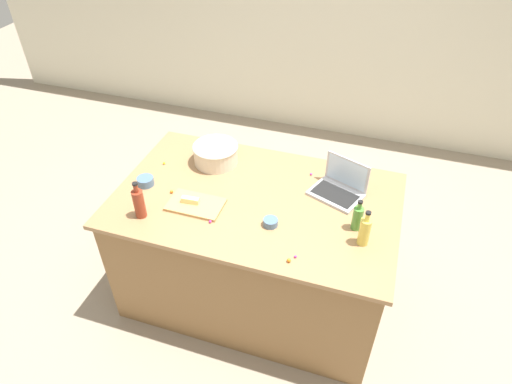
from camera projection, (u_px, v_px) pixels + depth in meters
name	position (u px, v px, depth m)	size (l,w,h in m)	color
ground_plane	(256.00, 290.00, 3.36)	(12.00, 12.00, 0.00)	gray
wall_back	(334.00, 13.00, 4.37)	(8.00, 0.10, 2.60)	beige
island_counter	(256.00, 248.00, 3.08)	(1.77, 1.10, 0.90)	olive
laptop	(339.00, 187.00, 2.81)	(0.37, 0.33, 0.22)	#B7B7BC
mixing_bowl_large	(216.00, 153.00, 3.05)	(0.31, 0.31, 0.14)	beige
bottle_olive	(357.00, 218.00, 2.53)	(0.06, 0.06, 0.20)	#4C8C38
bottle_soy	(139.00, 203.00, 2.60)	(0.07, 0.07, 0.25)	maroon
bottle_oil	(365.00, 231.00, 2.43)	(0.06, 0.06, 0.23)	#DBC64C
cutting_board	(196.00, 205.00, 2.73)	(0.34, 0.21, 0.02)	tan
butter_stick_left	(190.00, 200.00, 2.72)	(0.11, 0.04, 0.04)	#F4E58C
ramekin_small	(271.00, 222.00, 2.59)	(0.09, 0.09, 0.04)	slate
ramekin_medium	(145.00, 181.00, 2.88)	(0.11, 0.11, 0.05)	slate
candy_0	(311.00, 174.00, 2.97)	(0.02, 0.02, 0.02)	#CC3399
candy_1	(172.00, 192.00, 2.83)	(0.02, 0.02, 0.02)	orange
candy_2	(289.00, 260.00, 2.37)	(0.02, 0.02, 0.02)	orange
candy_3	(210.00, 222.00, 2.61)	(0.02, 0.02, 0.02)	#CC3399
candy_4	(164.00, 163.00, 3.07)	(0.02, 0.02, 0.02)	yellow
candy_5	(295.00, 257.00, 2.40)	(0.01, 0.01, 0.01)	#CC3399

